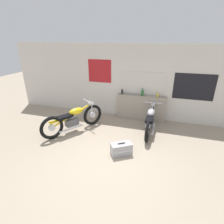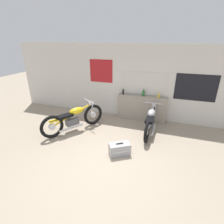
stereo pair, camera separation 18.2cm
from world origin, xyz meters
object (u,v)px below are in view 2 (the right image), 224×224
Objects in this scene: bottle_leftmost at (123,92)px; motorcycle_yellow at (74,119)px; hard_case_silver at (120,149)px; bottle_center at (159,95)px; motorcycle_silver at (150,120)px; bottle_left_center at (143,93)px.

bottle_leftmost reaches higher than motorcycle_yellow.
motorcycle_yellow is 3.16× the size of hard_case_silver.
bottle_center is at bearing 72.88° from hard_case_silver.
motorcycle_silver is at bearing 17.07° from motorcycle_yellow.
motorcycle_yellow is at bearing -162.93° from motorcycle_silver.
motorcycle_silver reaches higher than hard_case_silver.
motorcycle_silver is at bearing -98.90° from bottle_center.
motorcycle_yellow is (-1.26, -1.61, -0.62)m from bottle_leftmost.
bottle_left_center is 0.44× the size of hard_case_silver.
bottle_center is 1.07m from motorcycle_silver.
bottle_leftmost is at bearing -178.68° from bottle_left_center.
bottle_left_center is at bearing 85.72° from hard_case_silver.
motorcycle_yellow is (-2.46, -0.76, 0.04)m from motorcycle_silver.
bottle_center reaches higher than motorcycle_yellow.
motorcycle_silver is (0.43, -0.87, -0.67)m from bottle_left_center.
bottle_leftmost is 0.77m from bottle_left_center.
bottle_left_center is 2.68m from motorcycle_yellow.
bottle_left_center reaches higher than motorcycle_yellow.
bottle_left_center reaches higher than bottle_leftmost.
motorcycle_silver is 3.28× the size of hard_case_silver.
bottle_leftmost is 1.61m from motorcycle_silver.
hard_case_silver is at bearing -107.12° from bottle_center.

